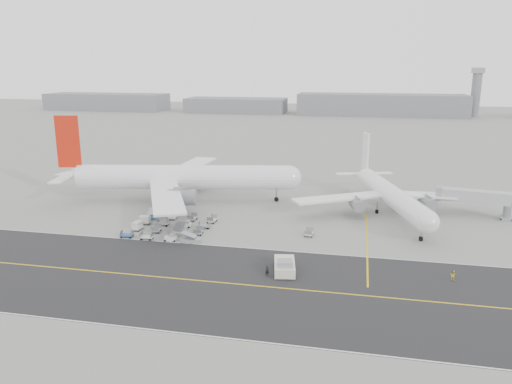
% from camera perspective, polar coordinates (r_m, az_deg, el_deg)
% --- Properties ---
extents(ground, '(700.00, 700.00, 0.00)m').
position_cam_1_polar(ground, '(98.39, -5.22, -5.62)').
color(ground, gray).
rests_on(ground, ground).
extents(taxiway, '(220.00, 59.00, 0.03)m').
position_cam_1_polar(taxiway, '(81.10, -5.53, -10.13)').
color(taxiway, '#2B2A2D').
rests_on(taxiway, ground).
extents(horizon_buildings, '(520.00, 28.00, 28.00)m').
position_cam_1_polar(horizon_buildings, '(349.85, 12.35, 8.60)').
color(horizon_buildings, gray).
rests_on(horizon_buildings, ground).
extents(control_tower, '(7.00, 7.00, 31.25)m').
position_cam_1_polar(control_tower, '(360.97, 23.84, 10.48)').
color(control_tower, gray).
rests_on(control_tower, ground).
extents(airliner_a, '(61.70, 60.49, 21.47)m').
position_cam_1_polar(airliner_a, '(126.11, -8.94, 1.69)').
color(airliner_a, white).
rests_on(airliner_a, ground).
extents(airliner_b, '(44.35, 45.28, 16.06)m').
position_cam_1_polar(airliner_b, '(118.50, 15.04, -0.23)').
color(airliner_b, white).
rests_on(airliner_b, ground).
extents(pushback_tug, '(4.51, 9.32, 2.62)m').
position_cam_1_polar(pushback_tug, '(83.81, 3.29, -8.45)').
color(pushback_tug, beige).
rests_on(pushback_tug, ground).
extents(jet_bridge, '(16.76, 5.74, 6.25)m').
position_cam_1_polar(jet_bridge, '(122.79, 23.64, -0.59)').
color(jet_bridge, gray).
rests_on(jet_bridge, ground).
extents(gse_cluster, '(21.76, 21.02, 1.90)m').
position_cam_1_polar(gse_cluster, '(106.33, -9.68, -4.22)').
color(gse_cluster, '#94959A').
rests_on(gse_cluster, ground).
extents(stray_dolly, '(1.57, 2.48, 1.50)m').
position_cam_1_polar(stray_dolly, '(101.47, 6.06, -5.01)').
color(stray_dolly, silver).
rests_on(stray_dolly, ground).
extents(ground_crew_a, '(0.74, 0.63, 1.73)m').
position_cam_1_polar(ground_crew_a, '(82.44, 1.30, -8.99)').
color(ground_crew_a, black).
rests_on(ground_crew_a, ground).
extents(ground_crew_b, '(0.94, 0.84, 1.60)m').
position_cam_1_polar(ground_crew_b, '(86.85, 21.57, -8.85)').
color(ground_crew_b, yellow).
rests_on(ground_crew_b, ground).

